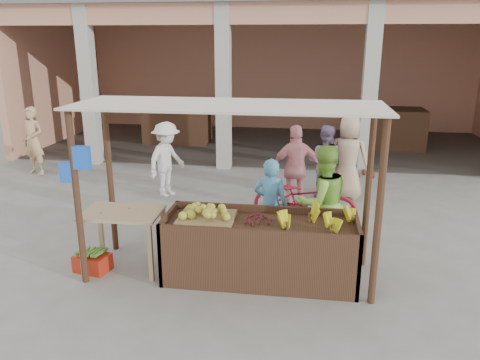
% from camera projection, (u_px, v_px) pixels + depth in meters
% --- Properties ---
extents(ground, '(60.00, 60.00, 0.00)m').
position_uv_depth(ground, '(225.00, 275.00, 6.58)').
color(ground, slate).
rests_on(ground, ground).
extents(market_building, '(14.40, 6.40, 4.20)m').
position_uv_depth(market_building, '(276.00, 55.00, 14.24)').
color(market_building, tan).
rests_on(market_building, ground).
extents(fruit_stall, '(2.60, 0.95, 0.80)m').
position_uv_depth(fruit_stall, '(260.00, 251.00, 6.39)').
color(fruit_stall, '#482C1D').
rests_on(fruit_stall, ground).
extents(stall_awning, '(4.09, 1.35, 2.39)m').
position_uv_depth(stall_awning, '(223.00, 136.00, 6.06)').
color(stall_awning, '#482C1D').
rests_on(stall_awning, ground).
extents(banana_heap, '(0.99, 0.54, 0.18)m').
position_uv_depth(banana_heap, '(319.00, 220.00, 6.18)').
color(banana_heap, yellow).
rests_on(banana_heap, fruit_stall).
extents(melon_tray, '(0.75, 0.65, 0.20)m').
position_uv_depth(melon_tray, '(206.00, 214.00, 6.37)').
color(melon_tray, '#95784D').
rests_on(melon_tray, fruit_stall).
extents(berry_heap, '(0.43, 0.35, 0.14)m').
position_uv_depth(berry_heap, '(258.00, 218.00, 6.31)').
color(berry_heap, maroon).
rests_on(berry_heap, fruit_stall).
extents(side_table, '(1.10, 0.75, 0.87)m').
position_uv_depth(side_table, '(123.00, 221.00, 6.56)').
color(side_table, tan).
rests_on(side_table, ground).
extents(papaya_pile, '(0.75, 0.43, 0.21)m').
position_uv_depth(papaya_pile, '(121.00, 204.00, 6.49)').
color(papaya_pile, '#4F8D2E').
rests_on(papaya_pile, side_table).
extents(red_crate, '(0.53, 0.43, 0.24)m').
position_uv_depth(red_crate, '(93.00, 263.00, 6.67)').
color(red_crate, '#B12612').
rests_on(red_crate, ground).
extents(plantain_bundle, '(0.38, 0.27, 0.08)m').
position_uv_depth(plantain_bundle, '(92.00, 252.00, 6.62)').
color(plantain_bundle, '#598A32').
rests_on(plantain_bundle, red_crate).
extents(produce_sacks, '(0.99, 0.74, 0.60)m').
position_uv_depth(produce_sacks, '(362.00, 165.00, 11.13)').
color(produce_sacks, maroon).
rests_on(produce_sacks, ground).
extents(vendor_blue, '(0.66, 0.53, 1.57)m').
position_uv_depth(vendor_blue, '(270.00, 202.00, 7.16)').
color(vendor_blue, '#519FD3').
rests_on(vendor_blue, ground).
extents(vendor_green, '(1.01, 0.85, 1.82)m').
position_uv_depth(vendor_green, '(322.00, 199.00, 6.90)').
color(vendor_green, '#99D74C').
rests_on(vendor_green, ground).
extents(motorcycle, '(1.01, 2.03, 1.01)m').
position_uv_depth(motorcycle, '(305.00, 198.00, 8.17)').
color(motorcycle, maroon).
rests_on(motorcycle, ground).
extents(shopper_a, '(0.93, 1.21, 1.69)m').
position_uv_depth(shopper_a, '(167.00, 157.00, 9.68)').
color(shopper_a, white).
rests_on(shopper_a, ground).
extents(shopper_b, '(1.15, 0.79, 1.78)m').
position_uv_depth(shopper_b, '(296.00, 166.00, 8.81)').
color(shopper_b, pink).
rests_on(shopper_b, ground).
extents(shopper_c, '(1.07, 0.87, 1.91)m').
position_uv_depth(shopper_c, '(348.00, 153.00, 9.49)').
color(shopper_c, tan).
rests_on(shopper_c, ground).
extents(shopper_e, '(0.75, 0.65, 1.71)m').
position_uv_depth(shopper_e, '(33.00, 140.00, 11.26)').
color(shopper_e, tan).
rests_on(shopper_e, ground).
extents(shopper_f, '(0.91, 0.67, 1.67)m').
position_uv_depth(shopper_f, '(325.00, 158.00, 9.57)').
color(shopper_f, gray).
rests_on(shopper_f, ground).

